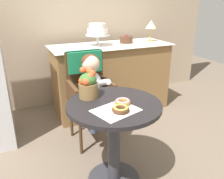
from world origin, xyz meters
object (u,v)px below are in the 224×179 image
at_px(tiered_cake_stand, 97,31).
at_px(wicker_chair, 88,82).
at_px(donut_mid, 123,102).
at_px(round_layer_cake, 126,40).
at_px(donut_front, 121,109).
at_px(table_lamp, 151,25).
at_px(cafe_table, 114,128).
at_px(seated_child, 92,84).
at_px(flower_vase, 88,84).

bearing_deg(tiered_cake_stand, wicker_chair, -120.71).
xyz_separation_m(donut_mid, round_layer_cake, (0.74, 1.39, 0.20)).
height_order(donut_front, table_lamp, table_lamp).
relative_size(wicker_chair, round_layer_cake, 5.44).
xyz_separation_m(wicker_chair, round_layer_cake, (0.75, 0.60, 0.30)).
bearing_deg(table_lamp, wicker_chair, -152.67).
height_order(wicker_chair, tiered_cake_stand, tiered_cake_stand).
height_order(cafe_table, donut_front, donut_front).
xyz_separation_m(donut_front, round_layer_cake, (0.81, 1.49, 0.20)).
height_order(tiered_cake_stand, table_lamp, table_lamp).
height_order(wicker_chair, seated_child, seated_child).
relative_size(cafe_table, donut_mid, 5.95).
height_order(wicker_chair, table_lamp, table_lamp).
bearing_deg(round_layer_cake, tiered_cake_stand, -174.20).
bearing_deg(table_lamp, seated_child, -146.71).
bearing_deg(round_layer_cake, wicker_chair, -141.53).
distance_m(cafe_table, flower_vase, 0.40).
xyz_separation_m(flower_vase, tiered_cake_stand, (0.50, 1.12, 0.25)).
bearing_deg(round_layer_cake, donut_front, -118.36).
distance_m(donut_front, round_layer_cake, 1.71).
bearing_deg(flower_vase, table_lamp, 41.41).
bearing_deg(flower_vase, tiered_cake_stand, 65.66).
relative_size(tiered_cake_stand, round_layer_cake, 1.71).
xyz_separation_m(flower_vase, round_layer_cake, (0.93, 1.16, 0.11)).
xyz_separation_m(tiered_cake_stand, table_lamp, (0.78, 0.02, 0.03)).
height_order(donut_mid, flower_vase, flower_vase).
distance_m(seated_child, tiered_cake_stand, 0.88).
xyz_separation_m(seated_child, table_lamp, (1.11, 0.73, 0.44)).
bearing_deg(donut_mid, flower_vase, 129.32).
relative_size(donut_front, donut_mid, 1.02).
distance_m(wicker_chair, seated_child, 0.16).
bearing_deg(seated_child, table_lamp, 33.29).
distance_m(cafe_table, wicker_chair, 0.76).
height_order(donut_front, donut_mid, donut_front).
relative_size(cafe_table, flower_vase, 2.98).
xyz_separation_m(wicker_chair, seated_child, (0.00, -0.16, 0.04)).
distance_m(donut_mid, tiered_cake_stand, 1.42).
bearing_deg(table_lamp, donut_mid, -128.86).
distance_m(wicker_chair, donut_front, 0.91).
height_order(wicker_chair, donut_mid, wicker_chair).
relative_size(cafe_table, seated_child, 0.99).
xyz_separation_m(seated_child, tiered_cake_stand, (0.33, 0.71, 0.41)).
height_order(seated_child, round_layer_cake, round_layer_cake).
height_order(round_layer_cake, table_lamp, table_lamp).
relative_size(donut_front, round_layer_cake, 0.71).
distance_m(cafe_table, donut_front, 0.28).
bearing_deg(donut_front, table_lamp, 51.57).
bearing_deg(cafe_table, donut_front, -97.06).
bearing_deg(donut_front, tiered_cake_stand, 75.16).
bearing_deg(flower_vase, wicker_chair, 72.64).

